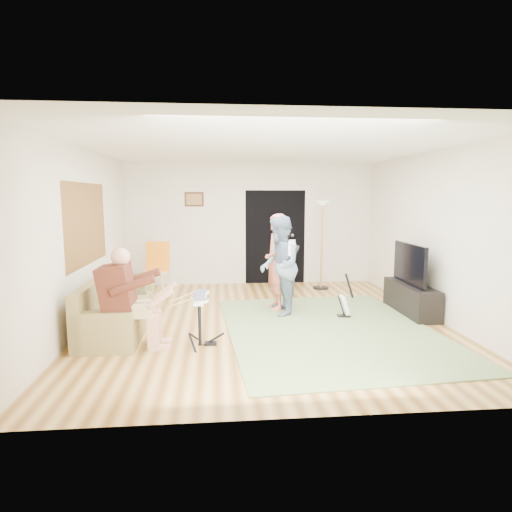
{
  "coord_description": "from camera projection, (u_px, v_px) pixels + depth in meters",
  "views": [
    {
      "loc": [
        -0.75,
        -6.54,
        1.98
      ],
      "look_at": [
        -0.13,
        0.3,
        1.01
      ],
      "focal_mm": 30.0,
      "sensor_mm": 36.0,
      "label": 1
    }
  ],
  "objects": [
    {
      "name": "floor",
      "position": [
        266.0,
        321.0,
        6.8
      ],
      "size": [
        6.0,
        6.0,
        0.0
      ],
      "primitive_type": "plane",
      "color": "brown",
      "rests_on": "ground"
    },
    {
      "name": "walls",
      "position": [
        266.0,
        237.0,
        6.61
      ],
      "size": [
        5.5,
        6.0,
        2.7
      ],
      "primitive_type": null,
      "color": "beige",
      "rests_on": "floor"
    },
    {
      "name": "ceiling",
      "position": [
        266.0,
        147.0,
        6.42
      ],
      "size": [
        6.0,
        6.0,
        0.0
      ],
      "primitive_type": "plane",
      "rotation": [
        3.14,
        0.0,
        0.0
      ],
      "color": "white",
      "rests_on": "walls"
    },
    {
      "name": "window_blinds",
      "position": [
        87.0,
        224.0,
        6.53
      ],
      "size": [
        0.0,
        2.05,
        2.05
      ],
      "primitive_type": "plane",
      "rotation": [
        1.57,
        0.0,
        1.57
      ],
      "color": "brown",
      "rests_on": "walls"
    },
    {
      "name": "doorway",
      "position": [
        275.0,
        237.0,
        9.65
      ],
      "size": [
        2.1,
        0.0,
        2.1
      ],
      "primitive_type": "plane",
      "rotation": [
        1.57,
        0.0,
        0.0
      ],
      "color": "black",
      "rests_on": "walls"
    },
    {
      "name": "picture_frame",
      "position": [
        194.0,
        199.0,
        9.37
      ],
      "size": [
        0.42,
        0.03,
        0.32
      ],
      "primitive_type": "cube",
      "color": "#3F2314",
      "rests_on": "walls"
    },
    {
      "name": "area_rug",
      "position": [
        330.0,
        329.0,
        6.35
      ],
      "size": [
        3.27,
        4.13,
        0.02
      ],
      "primitive_type": "cube",
      "rotation": [
        0.0,
        0.0,
        0.07
      ],
      "color": "#667F4D",
      "rests_on": "floor"
    },
    {
      "name": "sofa",
      "position": [
        112.0,
        316.0,
        6.19
      ],
      "size": [
        0.78,
        1.89,
        0.77
      ],
      "color": "olive",
      "rests_on": "floor"
    },
    {
      "name": "drummer",
      "position": [
        132.0,
        309.0,
        5.55
      ],
      "size": [
        0.86,
        0.48,
        1.32
      ],
      "color": "#532517",
      "rests_on": "sofa"
    },
    {
      "name": "drum_kit",
      "position": [
        200.0,
        323.0,
        5.66
      ],
      "size": [
        0.38,
        0.68,
        0.7
      ],
      "color": "black",
      "rests_on": "floor"
    },
    {
      "name": "singer",
      "position": [
        276.0,
        262.0,
        7.43
      ],
      "size": [
        0.47,
        0.65,
        1.67
      ],
      "primitive_type": "imported",
      "rotation": [
        0.0,
        0.0,
        -1.45
      ],
      "color": "#D1695A",
      "rests_on": "floor"
    },
    {
      "name": "microphone",
      "position": [
        288.0,
        238.0,
        7.39
      ],
      "size": [
        0.06,
        0.06,
        0.24
      ],
      "primitive_type": null,
      "color": "black",
      "rests_on": "singer"
    },
    {
      "name": "guitarist",
      "position": [
        280.0,
        266.0,
        7.07
      ],
      "size": [
        0.65,
        0.82,
        1.66
      ],
      "primitive_type": "imported",
      "rotation": [
        0.0,
        0.0,
        -1.59
      ],
      "color": "#6D849F",
      "rests_on": "floor"
    },
    {
      "name": "guitar_held",
      "position": [
        292.0,
        248.0,
        7.05
      ],
      "size": [
        0.25,
        0.61,
        0.26
      ],
      "primitive_type": null,
      "rotation": [
        0.0,
        0.0,
        -0.23
      ],
      "color": "white",
      "rests_on": "guitarist"
    },
    {
      "name": "guitar_spare",
      "position": [
        344.0,
        305.0,
        7.0
      ],
      "size": [
        0.26,
        0.23,
        0.73
      ],
      "color": "black",
      "rests_on": "floor"
    },
    {
      "name": "torchiere_lamp",
      "position": [
        322.0,
        229.0,
        9.03
      ],
      "size": [
        0.34,
        0.34,
        1.87
      ],
      "color": "black",
      "rests_on": "floor"
    },
    {
      "name": "dining_chair",
      "position": [
        156.0,
        279.0,
        8.27
      ],
      "size": [
        0.52,
        0.55,
        1.09
      ],
      "rotation": [
        0.0,
        0.0,
        -0.14
      ],
      "color": "#D3B289",
      "rests_on": "floor"
    },
    {
      "name": "tv_cabinet",
      "position": [
        411.0,
        299.0,
        7.23
      ],
      "size": [
        0.4,
        1.4,
        0.5
      ],
      "primitive_type": "cube",
      "color": "black",
      "rests_on": "floor"
    },
    {
      "name": "television",
      "position": [
        410.0,
        264.0,
        7.14
      ],
      "size": [
        0.06,
        1.11,
        0.67
      ],
      "primitive_type": "cube",
      "color": "black",
      "rests_on": "tv_cabinet"
    }
  ]
}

